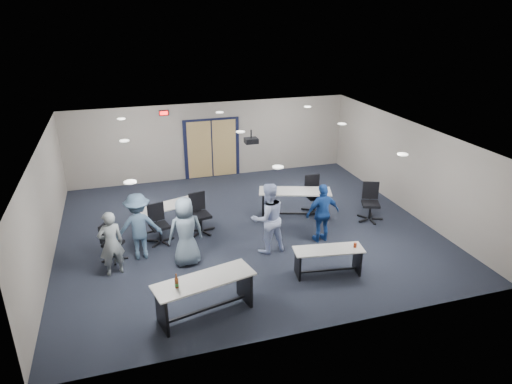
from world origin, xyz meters
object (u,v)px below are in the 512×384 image
object	(u,v)px
table_front_right	(328,257)
table_back_right	(295,199)
person_plaid	(186,232)
person_back	(139,226)
chair_back_b	(201,214)
table_front_left	(204,290)
person_lightblue	(268,218)
table_back_left	(169,213)
person_gray	(111,244)
chair_back_a	(159,225)
chair_loose_left	(113,242)
chair_back_d	(315,195)
chair_loose_right	(371,203)
person_navy	(323,213)

from	to	relation	value
table_front_right	table_back_right	distance (m)	3.13
person_plaid	person_back	world-z (taller)	person_plaid
table_front_right	chair_back_b	world-z (taller)	chair_back_b
table_front_left	person_back	xyz separation A→B (m)	(-1.07, 2.70, 0.28)
table_front_right	table_back_right	size ratio (longest dim) A/B	0.76
table_back_right	person_lightblue	world-z (taller)	person_lightblue
table_back_left	person_gray	size ratio (longest dim) A/B	1.24
table_front_left	chair_back_a	bearing A→B (deg)	86.08
chair_loose_left	table_front_right	bearing A→B (deg)	-79.61
table_front_left	person_back	world-z (taller)	person_back
chair_back_d	person_lightblue	distance (m)	2.82
chair_loose_left	chair_loose_right	size ratio (longest dim) A/B	0.85
table_front_left	chair_back_a	world-z (taller)	table_front_left
table_front_right	chair_back_b	bearing A→B (deg)	138.25
person_plaid	chair_loose_right	bearing A→B (deg)	-175.25
table_front_left	person_gray	world-z (taller)	person_gray
table_front_left	person_plaid	size ratio (longest dim) A/B	1.24
table_back_right	chair_loose_left	bearing A→B (deg)	-150.57
chair_back_b	chair_loose_left	distance (m)	2.45
chair_loose_left	person_navy	distance (m)	5.31
chair_loose_right	person_lightblue	size ratio (longest dim) A/B	0.60
chair_loose_left	person_lightblue	xyz separation A→B (m)	(3.73, -0.70, 0.44)
table_front_left	chair_back_d	distance (m)	5.70
chair_back_d	person_plaid	world-z (taller)	person_plaid
table_back_right	chair_back_b	bearing A→B (deg)	-157.93
table_back_left	person_plaid	world-z (taller)	person_plaid
person_lightblue	chair_back_d	bearing A→B (deg)	-146.74
chair_loose_left	person_gray	size ratio (longest dim) A/B	0.60
chair_back_d	person_plaid	size ratio (longest dim) A/B	0.65
person_gray	table_front_right	bearing A→B (deg)	148.03
table_back_left	table_back_right	size ratio (longest dim) A/B	0.90
table_back_right	person_lightblue	distance (m)	2.19
table_back_right	person_back	distance (m)	4.60
table_back_right	chair_loose_right	world-z (taller)	chair_loose_right
table_back_right	chair_back_d	distance (m)	0.74
table_back_left	chair_loose_right	distance (m)	5.73
table_front_right	person_gray	world-z (taller)	person_gray
person_lightblue	table_back_left	bearing A→B (deg)	-48.59
table_front_right	chair_loose_right	size ratio (longest dim) A/B	1.51
table_back_right	chair_back_a	world-z (taller)	chair_back_a
person_gray	chair_back_d	bearing A→B (deg)	-177.51
chair_loose_right	person_plaid	size ratio (longest dim) A/B	0.64
person_gray	person_navy	xyz separation A→B (m)	(5.28, 0.09, 0.01)
person_lightblue	chair_loose_right	bearing A→B (deg)	-174.34
chair_loose_right	person_lightblue	bearing A→B (deg)	-144.45
chair_back_d	person_back	size ratio (longest dim) A/B	0.66
person_gray	chair_back_a	bearing A→B (deg)	-149.44
table_back_right	person_navy	size ratio (longest dim) A/B	1.37
chair_back_a	person_gray	world-z (taller)	person_gray
table_front_left	chair_back_b	bearing A→B (deg)	67.43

